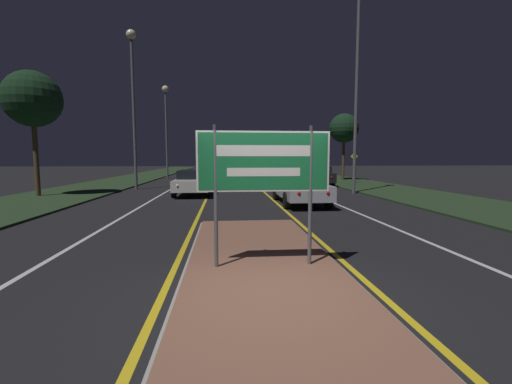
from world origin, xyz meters
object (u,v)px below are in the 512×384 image
at_px(highway_sign, 264,167).
at_px(streetlight_left_near, 133,82).
at_px(streetlight_right_near, 357,56).
at_px(car_receding_2, 289,170).
at_px(car_receding_1, 316,175).
at_px(car_receding_3, 277,168).
at_px(car_receding_0, 300,187).
at_px(warning_sign, 354,165).
at_px(car_approaching_0, 194,181).
at_px(streetlight_left_far, 166,113).

relative_size(highway_sign, streetlight_left_near, 0.25).
xyz_separation_m(highway_sign, streetlight_left_near, (-6.41, 16.65, 4.88)).
distance_m(streetlight_right_near, car_receding_2, 18.25).
bearing_deg(car_receding_1, car_receding_3, 89.92).
bearing_deg(car_receding_0, warning_sign, 58.96).
xyz_separation_m(highway_sign, car_approaching_0, (-2.42, 13.12, -1.15)).
distance_m(car_receding_2, car_receding_3, 7.88).
bearing_deg(highway_sign, car_receding_0, 73.40).
bearing_deg(car_receding_3, car_receding_0, -96.60).
xyz_separation_m(car_receding_2, car_receding_3, (-0.13, 7.88, 0.00)).
relative_size(car_receding_2, car_approaching_0, 0.95).
xyz_separation_m(streetlight_left_far, car_receding_0, (8.93, -19.46, -5.60)).
relative_size(highway_sign, streetlight_right_near, 0.22).
relative_size(streetlight_left_near, streetlight_left_far, 1.11).
relative_size(streetlight_left_near, car_receding_0, 2.10).
bearing_deg(streetlight_left_near, car_receding_2, 46.35).
relative_size(streetlight_left_far, streetlight_right_near, 0.79).
bearing_deg(car_receding_0, car_receding_1, 71.11).
height_order(streetlight_left_far, car_receding_2, streetlight_left_far).
distance_m(streetlight_right_near, warning_sign, 9.74).
xyz_separation_m(highway_sign, car_receding_1, (5.92, 18.43, -1.12)).
bearing_deg(car_receding_3, car_receding_2, -89.07).
height_order(car_receding_0, car_approaching_0, car_receding_0).
relative_size(streetlight_left_far, car_receding_2, 2.01).
height_order(car_receding_0, warning_sign, warning_sign).
distance_m(car_receding_1, warning_sign, 3.79).
relative_size(highway_sign, car_receding_2, 0.56).
height_order(car_receding_1, car_receding_3, car_receding_3).
distance_m(highway_sign, streetlight_left_far, 29.27).
xyz_separation_m(highway_sign, car_receding_3, (5.95, 37.62, -1.11)).
distance_m(highway_sign, car_receding_1, 19.40).
bearing_deg(streetlight_right_near, car_receding_3, 91.54).
distance_m(streetlight_left_far, car_approaching_0, 16.58).
bearing_deg(streetlight_right_near, highway_sign, -117.26).
height_order(highway_sign, car_receding_2, highway_sign).
height_order(streetlight_left_far, warning_sign, streetlight_left_far).
xyz_separation_m(car_receding_0, warning_sign, (6.72, 11.16, 0.75)).
xyz_separation_m(car_receding_3, warning_sign, (3.38, -17.71, 0.74)).
distance_m(streetlight_left_near, car_receding_1, 13.83).
bearing_deg(highway_sign, car_receding_1, 72.19).
relative_size(highway_sign, car_receding_1, 0.60).
bearing_deg(streetlight_left_far, car_receding_1, -38.63).
bearing_deg(car_receding_0, car_receding_3, 83.40).
xyz_separation_m(streetlight_left_near, car_receding_1, (12.33, 1.78, -6.00)).
bearing_deg(car_receding_2, car_receding_3, 90.93).
distance_m(car_receding_0, warning_sign, 13.05).
distance_m(car_approaching_0, warning_sign, 13.59).
relative_size(streetlight_right_near, car_receding_0, 2.39).
bearing_deg(streetlight_right_near, streetlight_left_near, 163.70).
bearing_deg(car_approaching_0, streetlight_left_near, 138.49).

